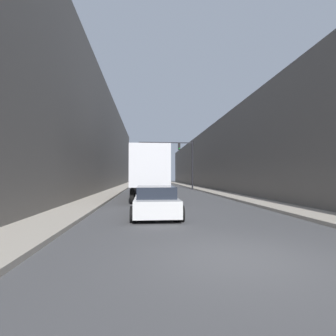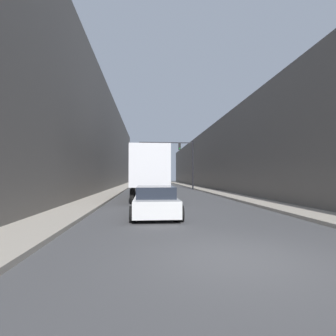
% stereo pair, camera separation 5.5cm
% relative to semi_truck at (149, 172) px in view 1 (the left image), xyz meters
% --- Properties ---
extents(ground_plane, '(200.00, 200.00, 0.00)m').
position_rel_semi_truck_xyz_m(ground_plane, '(1.71, -17.06, -2.16)').
color(ground_plane, '#4C4C4F').
extents(sidewalk_right, '(2.10, 80.00, 0.15)m').
position_rel_semi_truck_xyz_m(sidewalk_right, '(7.32, 12.94, -2.09)').
color(sidewalk_right, '#B2A899').
rests_on(sidewalk_right, ground).
extents(sidewalk_left, '(2.10, 80.00, 0.15)m').
position_rel_semi_truck_xyz_m(sidewalk_left, '(-3.90, 12.94, -2.09)').
color(sidewalk_left, '#B2A899').
rests_on(sidewalk_left, ground).
extents(building_right, '(6.00, 80.00, 8.55)m').
position_rel_semi_truck_xyz_m(building_right, '(11.37, 12.94, 2.11)').
color(building_right, '#66605B').
rests_on(building_right, ground).
extents(building_left, '(6.00, 80.00, 12.93)m').
position_rel_semi_truck_xyz_m(building_left, '(-7.95, 12.94, 4.30)').
color(building_left, '#66605B').
rests_on(building_left, ground).
extents(semi_truck, '(2.59, 13.44, 3.85)m').
position_rel_semi_truck_xyz_m(semi_truck, '(0.00, 0.00, 0.00)').
color(semi_truck, silver).
rests_on(semi_truck, ground).
extents(sedan_car, '(2.12, 4.53, 1.35)m').
position_rel_semi_truck_xyz_m(sedan_car, '(0.19, -10.76, -1.51)').
color(sedan_car, silver).
rests_on(sedan_car, ground).
extents(traffic_signal_gantry, '(7.38, 0.35, 6.65)m').
position_rel_semi_truck_xyz_m(traffic_signal_gantry, '(4.13, 12.56, 2.61)').
color(traffic_signal_gantry, black).
rests_on(traffic_signal_gantry, ground).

